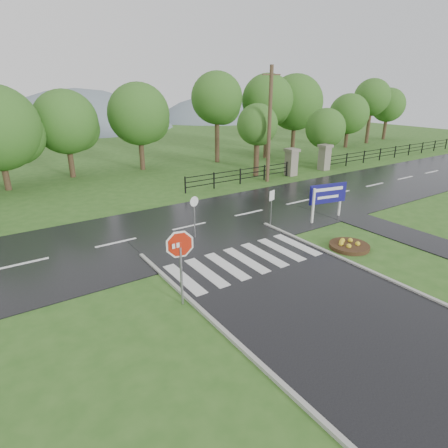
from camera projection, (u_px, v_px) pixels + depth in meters
ground at (338, 317)px, 12.21m from camera, size 120.00×120.00×0.00m
main_road at (189, 227)px, 19.99m from camera, size 90.00×8.00×0.04m
walkway at (386, 229)px, 19.76m from camera, size 2.20×11.00×0.04m
crosswalk at (246, 260)px, 16.08m from camera, size 6.50×2.80×0.02m
pillar_west at (291, 162)px, 31.05m from camera, size 1.00×1.00×2.24m
pillar_east at (325, 157)px, 33.14m from camera, size 1.00×1.00×2.24m
fence_west at (240, 175)px, 28.46m from camera, size 9.58×0.08×1.20m
fence_east at (395, 151)px, 38.91m from camera, size 20.58×0.08×1.20m
hills at (66, 214)px, 70.04m from camera, size 102.00×48.00×48.00m
treeline at (119, 176)px, 31.41m from camera, size 83.20×5.20×10.00m
stop_sign at (180, 251)px, 12.26m from camera, size 1.26×0.29×2.89m
estate_billboard at (328, 195)px, 20.58m from camera, size 2.34×0.53×2.08m
flower_bed at (349, 245)px, 17.37m from camera, size 1.83×1.83×0.37m
reg_sign_small at (272, 201)px, 19.66m from camera, size 0.43×0.13×1.97m
reg_sign_round at (194, 212)px, 18.05m from camera, size 0.50×0.11×2.15m
utility_pole_east at (269, 125)px, 28.01m from camera, size 1.51×0.31×8.51m
entrance_tree_left at (257, 125)px, 29.87m from camera, size 3.27×3.27×5.81m
entrance_tree_right at (325, 129)px, 34.31m from camera, size 3.62×3.62×5.22m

